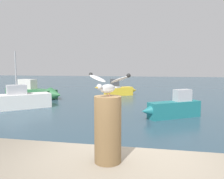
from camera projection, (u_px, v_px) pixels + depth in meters
The scene contains 6 objects.
mooring_post at pixel (108, 129), 2.56m from camera, with size 0.31×0.31×0.76m, color brown.
seagull at pixel (107, 85), 2.51m from camera, with size 0.56×0.40×0.26m.
boat_white at pixel (3, 101), 14.34m from camera, with size 5.05×4.71×3.80m.
boat_yellow at pixel (121, 90), 21.54m from camera, with size 3.16×2.53×1.59m.
boat_teal at pixel (172, 108), 12.11m from camera, with size 3.30×2.47×1.51m.
boat_green at pixel (35, 92), 19.74m from camera, with size 6.08×2.90×1.76m.
Camera 1 is at (0.30, -2.97, 2.74)m, focal length 36.25 mm.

